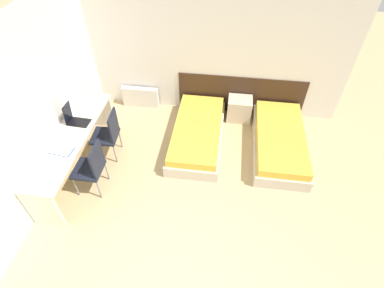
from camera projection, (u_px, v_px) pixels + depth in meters
The scene contains 13 objects.
ground_plane at pixel (171, 283), 3.94m from camera, with size 20.00×20.00×0.00m, color tan.
wall_back at pixel (204, 50), 5.65m from camera, with size 5.48×0.05×2.70m.
wall_left at pixel (42, 101), 4.53m from camera, with size 0.05×4.77×2.70m.
headboard_panel at pixel (241, 95), 6.20m from camera, with size 2.58×0.03×0.85m.
bed_near_window at pixel (197, 134), 5.73m from camera, with size 0.94×1.99×0.38m.
bed_near_door at pixel (279, 141), 5.58m from camera, with size 0.94×1.99×0.38m.
nightstand at pixel (239, 109), 6.17m from camera, with size 0.48×0.39×0.49m.
radiator at pixel (141, 97), 6.49m from camera, with size 0.78×0.12×0.46m.
desk at pixel (72, 143), 4.94m from camera, with size 0.57×2.35×0.77m.
chair_near_laptop at pixel (108, 133), 5.23m from camera, with size 0.47×0.47×0.97m.
chair_near_notebook at pixel (91, 166), 4.68m from camera, with size 0.45×0.45×0.97m.
laptop at pixel (75, 119), 5.01m from camera, with size 0.37×0.24×0.37m.
open_notebook at pixel (62, 150), 4.58m from camera, with size 0.36×0.26×0.02m.
Camera 1 is at (0.48, -1.44, 4.08)m, focal length 28.00 mm.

